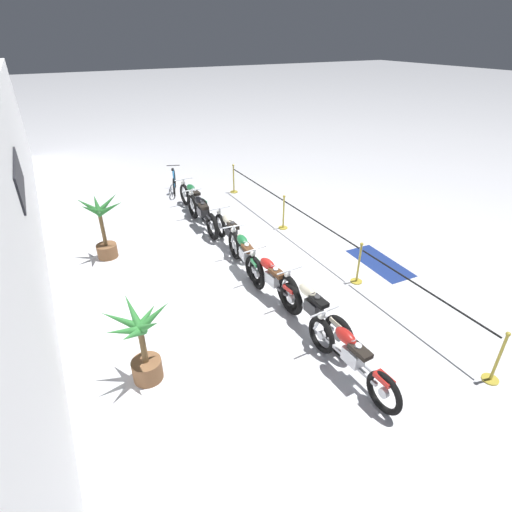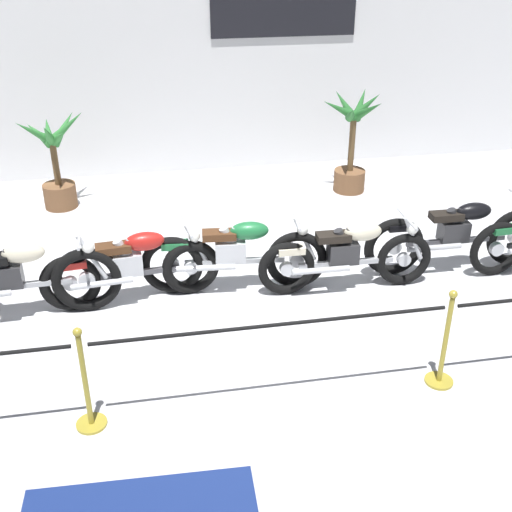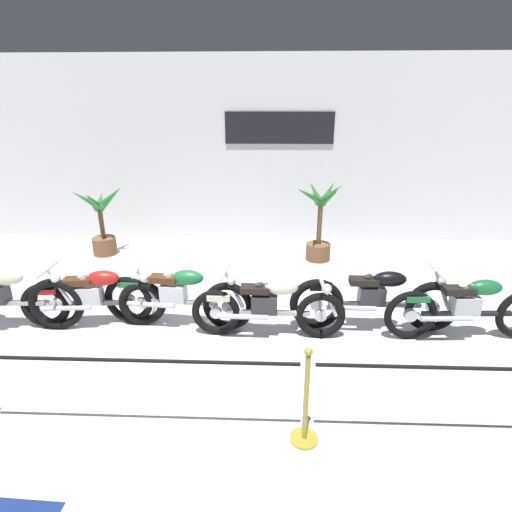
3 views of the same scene
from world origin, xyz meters
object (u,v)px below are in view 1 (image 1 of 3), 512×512
motorcycle_cream_4 (231,232)px  motorcycle_green_6 (194,199)px  potted_palm_left_of_row (103,230)px  motorcycle_red_0 (350,356)px  stanchion_mid_left (358,269)px  motorcycle_green_3 (245,255)px  floor_banner (380,263)px  motorcycle_red_2 (272,280)px  motorcycle_cream_1 (312,309)px  stanchion_far_right (234,183)px  motorcycle_black_5 (202,213)px  bicycle (174,182)px  potted_palm_right_of_row (142,346)px  stanchion_mid_right (283,217)px  stanchion_far_left (352,250)px

motorcycle_cream_4 → motorcycle_green_6: bearing=0.9°
potted_palm_left_of_row → motorcycle_cream_4: bearing=-108.6°
motorcycle_red_0 → stanchion_mid_left: (2.26, -2.11, -0.11)m
motorcycle_green_3 → floor_banner: (-1.25, -3.25, -0.47)m
motorcycle_red_2 → potted_palm_left_of_row: 4.64m
motorcycle_red_0 → motorcycle_cream_4: size_ratio=1.04×
motorcycle_green_6 → floor_banner: 6.18m
motorcycle_cream_4 → potted_palm_left_of_row: size_ratio=1.28×
motorcycle_red_0 → motorcycle_red_2: motorcycle_red_0 is taller
motorcycle_cream_1 → stanchion_far_right: size_ratio=2.30×
motorcycle_black_5 → bicycle: bearing=-3.8°
motorcycle_green_6 → floor_banner: bearing=-150.2°
motorcycle_red_2 → potted_palm_left_of_row: (3.60, 2.90, 0.34)m
motorcycle_cream_4 → stanchion_far_right: size_ratio=2.06×
motorcycle_cream_4 → potted_palm_right_of_row: (-3.66, 3.27, 0.27)m
motorcycle_cream_4 → stanchion_far_right: (3.86, -1.90, -0.10)m
potted_palm_right_of_row → motorcycle_green_6: bearing=-26.7°
potted_palm_right_of_row → potted_palm_left_of_row: bearing=-2.2°
motorcycle_cream_4 → stanchion_mid_left: size_ratio=2.06×
motorcycle_green_6 → floor_banner: (-5.35, -3.06, -0.47)m
motorcycle_red_0 → motorcycle_red_2: size_ratio=1.07×
motorcycle_red_0 → stanchion_mid_right: bearing=-20.6°
motorcycle_black_5 → stanchion_far_right: stanchion_far_right is taller
motorcycle_cream_1 → potted_palm_right_of_row: size_ratio=1.57×
motorcycle_red_2 → potted_palm_right_of_row: bearing=109.6°
motorcycle_cream_4 → motorcycle_black_5: bearing=8.6°
motorcycle_cream_1 → stanchion_mid_right: bearing=-24.6°
motorcycle_cream_4 → stanchion_mid_right: (0.37, -1.90, -0.10)m
motorcycle_red_0 → stanchion_mid_left: 3.09m
motorcycle_cream_4 → stanchion_mid_right: size_ratio=2.06×
motorcycle_black_5 → stanchion_far_left: size_ratio=0.23×
motorcycle_green_6 → stanchion_far_right: size_ratio=2.18×
stanchion_far_left → stanchion_far_right: same height
bicycle → stanchion_far_left: stanchion_far_left is taller
stanchion_mid_right → motorcycle_red_0: bearing=159.4°
potted_palm_left_of_row → stanchion_far_right: size_ratio=1.60×
motorcycle_green_3 → motorcycle_cream_4: motorcycle_green_3 is taller
potted_palm_right_of_row → motorcycle_cream_1: bearing=-93.9°
motorcycle_red_0 → stanchion_far_left: size_ratio=0.22×
motorcycle_red_2 → stanchion_mid_right: 3.60m
motorcycle_cream_4 → motorcycle_green_6: motorcycle_green_6 is taller
stanchion_mid_right → motorcycle_green_3: bearing=128.6°
motorcycle_cream_1 → motorcycle_green_6: motorcycle_cream_1 is taller
motorcycle_cream_1 → stanchion_far_left: 2.28m
motorcycle_cream_1 → stanchion_far_left: bearing=-59.1°
motorcycle_cream_1 → motorcycle_green_3: bearing=4.1°
motorcycle_red_0 → stanchion_far_right: (9.11, -2.11, -0.11)m
motorcycle_black_5 → stanchion_mid_right: 2.44m
motorcycle_green_3 → potted_palm_left_of_row: potted_palm_left_of_row is taller
stanchion_mid_left → motorcycle_red_2: bearing=78.5°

